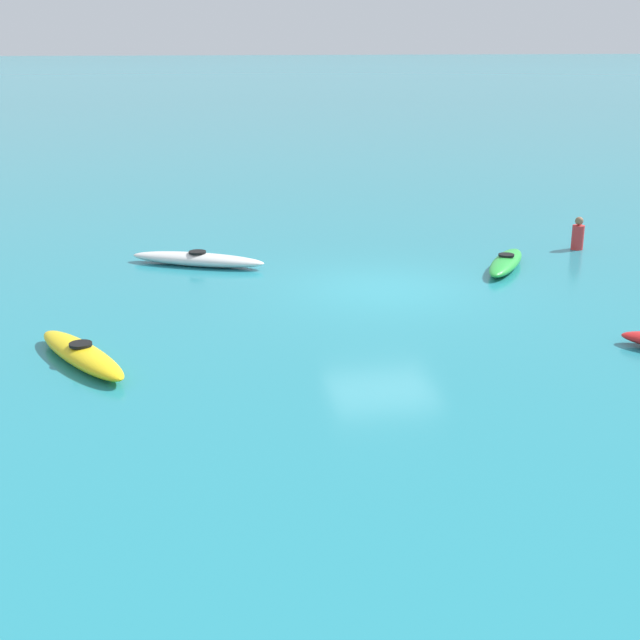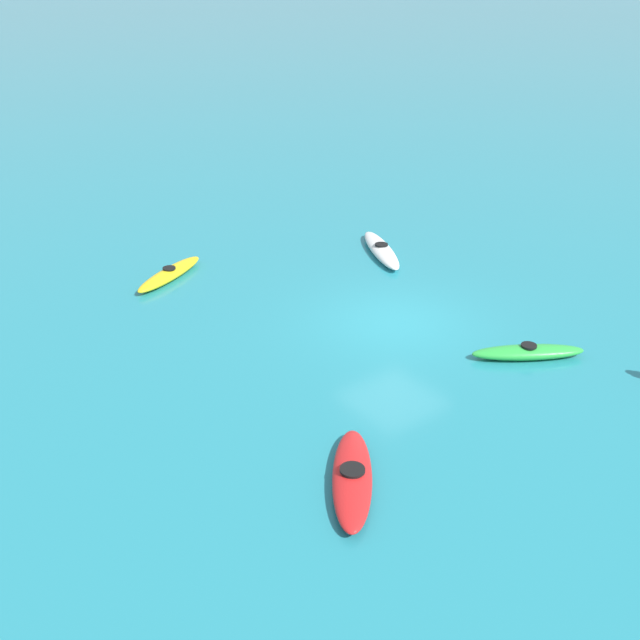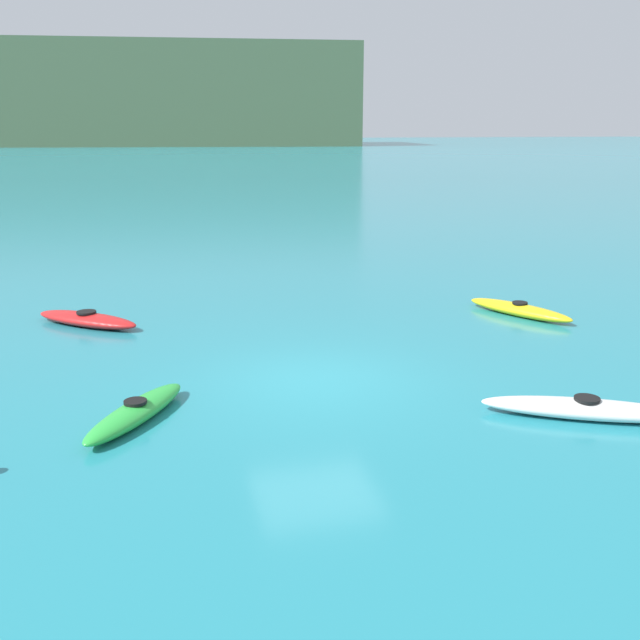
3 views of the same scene
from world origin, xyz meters
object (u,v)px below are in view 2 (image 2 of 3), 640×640
kayak_white (381,250)px  kayak_green (528,352)px  kayak_yellow (170,274)px  kayak_red (352,478)px

kayak_white → kayak_green: 7.60m
kayak_yellow → kayak_red: (-10.89, 1.80, 0.00)m
kayak_yellow → kayak_white: bearing=-110.3°
kayak_yellow → kayak_red: size_ratio=1.07×
kayak_white → kayak_red: same height
kayak_yellow → kayak_white: (-2.39, -6.47, -0.00)m
kayak_white → kayak_green: (-7.39, 1.77, 0.00)m
kayak_yellow → kayak_red: same height
kayak_yellow → kayak_white: 6.90m
kayak_yellow → kayak_green: 10.86m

